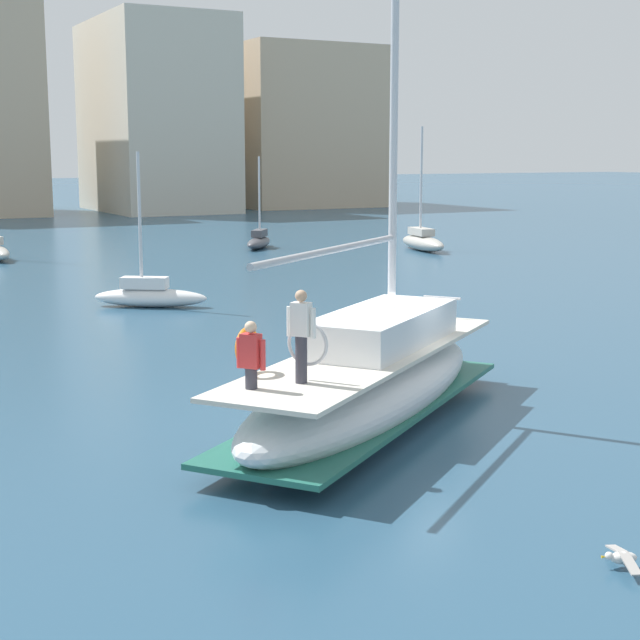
# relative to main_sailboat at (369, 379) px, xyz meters

# --- Properties ---
(ground_plane) EXTENTS (400.00, 400.00, 0.00)m
(ground_plane) POSITION_rel_main_sailboat_xyz_m (0.91, 0.55, -0.92)
(ground_plane) COLOR #284C66
(main_sailboat) EXTENTS (9.15, 7.64, 14.46)m
(main_sailboat) POSITION_rel_main_sailboat_xyz_m (0.00, 0.00, 0.00)
(main_sailboat) COLOR silver
(main_sailboat) RESTS_ON ground
(moored_sloop_far) EXTENTS (2.15, 5.22, 6.72)m
(moored_sloop_far) POSITION_rel_main_sailboat_xyz_m (20.47, 28.71, -0.38)
(moored_sloop_far) COLOR #B7B2A8
(moored_sloop_far) RESTS_ON ground
(moored_catamaran) EXTENTS (3.14, 3.74, 5.11)m
(moored_catamaran) POSITION_rel_main_sailboat_xyz_m (12.99, 34.03, -0.48)
(moored_catamaran) COLOR #4C4C51
(moored_catamaran) RESTS_ON ground
(moored_cutter_left) EXTENTS (3.83, 3.01, 5.34)m
(moored_cutter_left) POSITION_rel_main_sailboat_xyz_m (0.88, 16.41, -0.47)
(moored_cutter_left) COLOR white
(moored_cutter_left) RESTS_ON ground
(seagull) EXTENTS (0.53, 0.91, 0.16)m
(seagull) POSITION_rel_main_sailboat_xyz_m (-0.56, -7.30, -0.78)
(seagull) COLOR silver
(seagull) RESTS_ON ground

